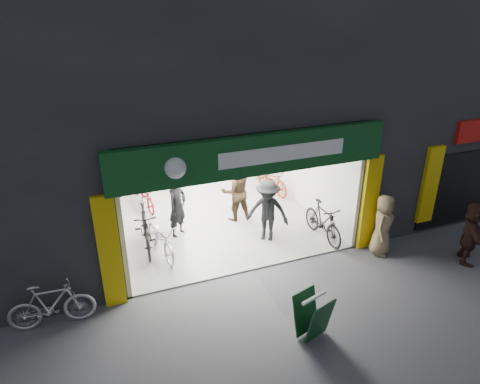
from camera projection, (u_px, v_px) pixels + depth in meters
ground at (252, 271)px, 10.52m from camera, size 60.00×60.00×0.00m
building at (218, 63)px, 13.30m from camera, size 17.00×10.27×8.00m
bike_left_front at (161, 238)px, 11.02m from camera, size 0.90×1.91×0.97m
bike_left_midfront at (145, 229)px, 11.21m from camera, size 0.73×2.03×1.20m
bike_left_midback at (145, 196)px, 13.53m from camera, size 0.81×1.72×0.87m
bike_left_back at (137, 187)px, 13.80m from camera, size 0.57×1.95×1.17m
bike_right_front at (323, 221)px, 11.72m from camera, size 0.54×1.80×1.08m
bike_right_mid at (272, 179)px, 14.68m from camera, size 0.85×1.89×0.96m
bike_right_back at (252, 161)px, 16.15m from camera, size 0.75×1.79×1.04m
parked_bike at (51, 305)px, 8.56m from camera, size 1.72×0.59×1.01m
customer_a at (177, 207)px, 11.75m from camera, size 0.78×0.75×1.80m
customer_b at (236, 191)px, 12.61m from camera, size 0.93×0.73×1.87m
customer_c at (268, 211)px, 11.50m from camera, size 1.32×1.21×1.78m
customer_d at (170, 164)px, 14.73m from camera, size 1.14×0.56×1.88m
pedestrian_near at (383, 225)px, 10.94m from camera, size 0.95×0.92×1.65m
pedestrian_far at (471, 233)px, 10.59m from camera, size 1.32×1.49×1.64m
sandwich_board at (313, 315)px, 8.27m from camera, size 0.74×0.75×0.92m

